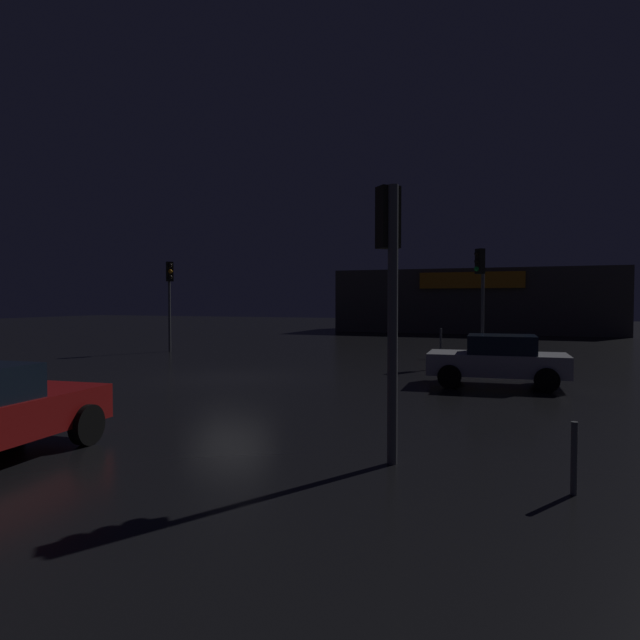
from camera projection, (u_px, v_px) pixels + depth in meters
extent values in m
plane|color=black|center=(231.00, 378.00, 18.44)|extent=(120.00, 120.00, 0.00)
cube|color=#4C4742|center=(477.00, 301.00, 45.48)|extent=(21.24, 8.13, 4.91)
cube|color=orange|center=(471.00, 280.00, 41.49)|extent=(7.54, 0.24, 1.20)
cylinder|color=#595B60|center=(483.00, 306.00, 22.58)|extent=(0.13, 0.13, 4.57)
cube|color=black|center=(480.00, 261.00, 22.45)|extent=(0.41, 0.41, 1.00)
sphere|color=black|center=(477.00, 254.00, 22.38)|extent=(0.20, 0.20, 0.20)
sphere|color=black|center=(477.00, 261.00, 22.39)|extent=(0.20, 0.20, 0.20)
sphere|color=#19D13F|center=(477.00, 269.00, 22.40)|extent=(0.20, 0.20, 0.20)
cylinder|color=#595B60|center=(393.00, 325.00, 8.68)|extent=(0.16, 0.16, 4.29)
cube|color=black|center=(388.00, 218.00, 8.76)|extent=(0.41, 0.41, 0.96)
sphere|color=black|center=(383.00, 201.00, 8.90)|extent=(0.20, 0.20, 0.20)
sphere|color=black|center=(383.00, 219.00, 8.91)|extent=(0.20, 0.20, 0.20)
sphere|color=#19D13F|center=(383.00, 237.00, 8.92)|extent=(0.20, 0.20, 0.20)
cylinder|color=#595B60|center=(169.00, 307.00, 27.79)|extent=(0.12, 0.12, 4.41)
cube|color=black|center=(170.00, 272.00, 27.59)|extent=(0.41, 0.41, 0.96)
sphere|color=black|center=(170.00, 265.00, 27.44)|extent=(0.20, 0.20, 0.20)
sphere|color=orange|center=(170.00, 271.00, 27.45)|extent=(0.20, 0.20, 0.20)
sphere|color=black|center=(170.00, 277.00, 27.46)|extent=(0.20, 0.20, 0.20)
cylinder|color=black|center=(5.00, 419.00, 10.37)|extent=(0.28, 0.73, 0.71)
cylinder|color=black|center=(87.00, 425.00, 9.87)|extent=(0.28, 0.73, 0.71)
cube|color=#B7B7BF|center=(497.00, 364.00, 16.68)|extent=(4.07, 2.03, 0.63)
cube|color=black|center=(502.00, 344.00, 16.63)|extent=(2.01, 1.72, 0.54)
cylinder|color=black|center=(449.00, 376.00, 16.24)|extent=(0.69, 0.27, 0.68)
cylinder|color=black|center=(454.00, 369.00, 17.92)|extent=(0.69, 0.27, 0.68)
cylinder|color=black|center=(547.00, 380.00, 15.47)|extent=(0.69, 0.27, 0.68)
cylinder|color=black|center=(542.00, 372.00, 17.16)|extent=(0.69, 0.27, 0.68)
cylinder|color=#595B60|center=(441.00, 343.00, 24.80)|extent=(0.09, 0.09, 1.29)
cylinder|color=#595B60|center=(574.00, 458.00, 7.34)|extent=(0.08, 0.08, 0.96)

